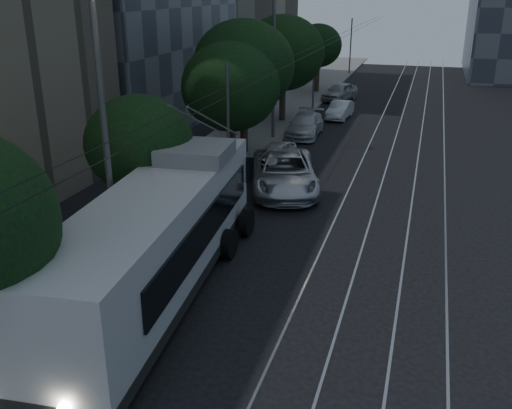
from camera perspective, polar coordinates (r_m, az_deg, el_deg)
The scene contains 17 objects.
ground at distance 17.57m, azimuth 2.82°, elevation -10.48°, with size 120.00×120.00×0.00m, color black.
sidewalk at distance 37.41m, azimuth -0.76°, elevation 6.91°, with size 5.00×90.00×0.15m, color slate.
tram_rails at distance 35.78m, azimuth 14.76°, elevation 5.45°, with size 4.52×90.00×0.02m.
overhead_wires at distance 36.06m, azimuth 3.12°, elevation 11.85°, with size 2.23×90.00×6.00m.
trolleybus at distance 18.18m, azimuth -9.54°, elevation -3.08°, with size 3.95×13.44×5.63m.
pickup_silver at distance 27.21m, azimuth 2.86°, elevation 3.25°, with size 2.96×6.42×1.79m, color silver.
car_white_a at distance 31.15m, azimuth 1.89°, elevation 5.07°, with size 1.49×3.71×1.26m, color silver.
car_white_b at distance 37.71m, azimuth 4.93°, elevation 7.94°, with size 2.00×4.92×1.43m, color #B8B8BC.
car_white_c at distance 43.14m, azimuth 8.39°, elevation 9.34°, with size 1.33×3.81×1.25m, color white.
car_white_d at distance 50.22m, azimuth 8.36°, elevation 11.10°, with size 1.76×4.38×1.49m, color #AFAFB3.
tree_1 at distance 21.51m, azimuth -11.60°, elevation 5.95°, with size 4.00×4.00×5.56m.
tree_2 at distance 30.53m, azimuth -2.56°, elevation 11.68°, with size 5.21×5.21×6.60m.
tree_3 at distance 32.49m, azimuth -1.25°, elevation 13.65°, with size 5.68×5.68×7.60m.
tree_4 at distance 40.96m, azimuth 2.74°, elevation 14.89°, with size 5.76×5.76×7.45m.
tree_5 at distance 53.31m, azimuth 6.23°, elevation 15.50°, with size 4.25×4.25×6.13m.
streetlamp_near at distance 17.69m, azimuth -13.97°, elevation 9.34°, with size 2.33×0.44×9.55m.
streetlamp_far at distance 35.62m, azimuth 2.49°, elevation 16.68°, with size 2.61×0.44×10.90m.
Camera 1 is at (3.55, -14.57, 9.16)m, focal length 40.00 mm.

